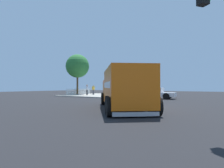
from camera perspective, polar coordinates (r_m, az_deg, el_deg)
ground_plane at (r=13.85m, az=7.53°, el=-7.08°), size 100.00×100.00×0.00m
sidewalk_corner_near at (r=31.07m, az=-3.10°, el=-3.43°), size 10.79×10.79×0.14m
delivery_truck at (r=12.74m, az=3.57°, el=-1.29°), size 7.77×7.02×2.66m
pickup_white at (r=24.20m, az=12.67°, el=-2.62°), size 2.71×5.39×1.38m
pedestrian_near_corner at (r=32.39m, az=-5.66°, el=-1.57°), size 0.51×0.32×1.62m
pedestrian_crossing at (r=30.79m, az=-7.58°, el=-1.52°), size 0.35×0.49×1.70m
picket_fence_run at (r=34.38m, az=-10.00°, el=-2.25°), size 6.04×0.05×0.95m
shade_tree_near at (r=33.65m, az=-10.42°, el=5.34°), size 4.07×4.07×7.00m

